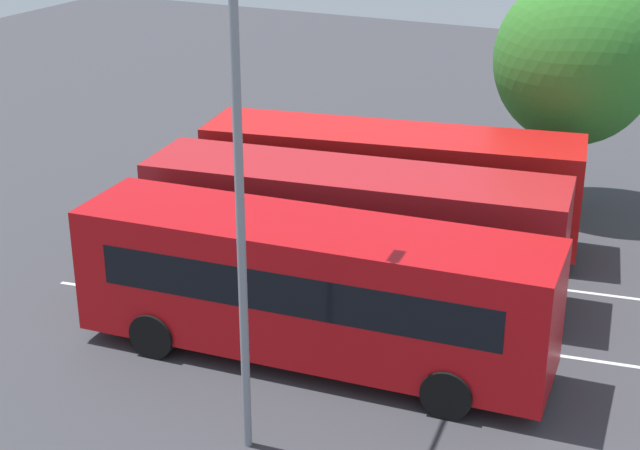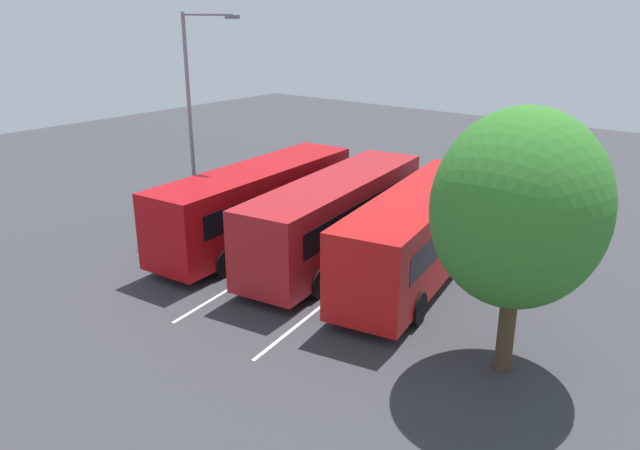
{
  "view_description": "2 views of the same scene",
  "coord_description": "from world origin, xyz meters",
  "px_view_note": "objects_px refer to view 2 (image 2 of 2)",
  "views": [
    {
      "loc": [
        -8.64,
        19.83,
        10.68
      ],
      "look_at": [
        1.3,
        -0.51,
        1.39
      ],
      "focal_mm": 54.6,
      "sensor_mm": 36.0,
      "label": 1
    },
    {
      "loc": [
        -17.23,
        -13.33,
        9.05
      ],
      "look_at": [
        -1.0,
        -0.32,
        1.73
      ],
      "focal_mm": 34.69,
      "sensor_mm": 36.0,
      "label": 2
    }
  ],
  "objects_px": {
    "bus_center_right": "(257,202)",
    "street_lamp": "(194,110)",
    "bus_far_left": "(420,231)",
    "bus_center_left": "(337,215)",
    "depot_tree": "(520,209)",
    "pedestrian": "(438,197)"
  },
  "relations": [
    {
      "from": "bus_center_right",
      "to": "street_lamp",
      "type": "xyz_separation_m",
      "value": [
        -0.33,
        3.1,
        3.38
      ]
    },
    {
      "from": "street_lamp",
      "to": "depot_tree",
      "type": "distance_m",
      "value": 14.9
    },
    {
      "from": "bus_far_left",
      "to": "bus_center_right",
      "type": "height_order",
      "value": "same"
    },
    {
      "from": "street_lamp",
      "to": "pedestrian",
      "type": "bearing_deg",
      "value": 39.63
    },
    {
      "from": "bus_center_right",
      "to": "street_lamp",
      "type": "height_order",
      "value": "street_lamp"
    },
    {
      "from": "bus_center_left",
      "to": "depot_tree",
      "type": "xyz_separation_m",
      "value": [
        -3.37,
        -8.1,
        2.72
      ]
    },
    {
      "from": "bus_center_left",
      "to": "bus_center_right",
      "type": "height_order",
      "value": "same"
    },
    {
      "from": "pedestrian",
      "to": "depot_tree",
      "type": "height_order",
      "value": "depot_tree"
    },
    {
      "from": "street_lamp",
      "to": "depot_tree",
      "type": "height_order",
      "value": "street_lamp"
    },
    {
      "from": "bus_far_left",
      "to": "bus_center_left",
      "type": "relative_size",
      "value": 1.0
    },
    {
      "from": "bus_far_left",
      "to": "bus_center_right",
      "type": "bearing_deg",
      "value": 87.95
    },
    {
      "from": "pedestrian",
      "to": "street_lamp",
      "type": "bearing_deg",
      "value": -63.96
    },
    {
      "from": "bus_far_left",
      "to": "street_lamp",
      "type": "bearing_deg",
      "value": 87.2
    },
    {
      "from": "street_lamp",
      "to": "bus_center_left",
      "type": "bearing_deg",
      "value": 2.13
    },
    {
      "from": "pedestrian",
      "to": "depot_tree",
      "type": "distance_m",
      "value": 12.85
    },
    {
      "from": "bus_center_right",
      "to": "bus_center_left",
      "type": "bearing_deg",
      "value": -84.42
    },
    {
      "from": "bus_center_right",
      "to": "street_lamp",
      "type": "bearing_deg",
      "value": 91.16
    },
    {
      "from": "bus_far_left",
      "to": "bus_center_left",
      "type": "xyz_separation_m",
      "value": [
        -0.38,
        3.35,
        0.0
      ]
    },
    {
      "from": "bus_center_right",
      "to": "bus_far_left",
      "type": "bearing_deg",
      "value": -86.4
    },
    {
      "from": "bus_center_left",
      "to": "street_lamp",
      "type": "distance_m",
      "value": 7.47
    },
    {
      "from": "street_lamp",
      "to": "depot_tree",
      "type": "bearing_deg",
      "value": -15.54
    },
    {
      "from": "pedestrian",
      "to": "street_lamp",
      "type": "relative_size",
      "value": 0.19
    }
  ]
}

